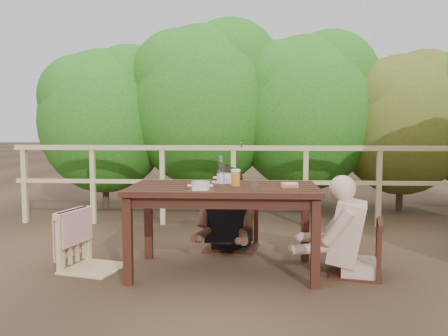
# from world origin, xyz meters

# --- Properties ---
(ground) EXTENTS (60.00, 60.00, 0.00)m
(ground) POSITION_xyz_m (0.00, 0.00, 0.00)
(ground) COLOR #513825
(ground) RESTS_ON ground
(table) EXTENTS (1.59, 0.90, 0.74)m
(table) POSITION_xyz_m (0.00, 0.00, 0.37)
(table) COLOR #32160F
(table) RESTS_ON ground
(chair_left) EXTENTS (0.60, 0.60, 0.98)m
(chair_left) POSITION_xyz_m (-1.14, 0.01, 0.49)
(chair_left) COLOR tan
(chair_left) RESTS_ON ground
(chair_far) EXTENTS (0.58, 0.58, 1.03)m
(chair_far) POSITION_xyz_m (0.03, 0.80, 0.51)
(chair_far) COLOR #32160F
(chair_far) RESTS_ON ground
(chair_right) EXTENTS (0.53, 0.53, 0.89)m
(chair_right) POSITION_xyz_m (1.13, -0.00, 0.44)
(chair_right) COLOR #32160F
(chair_right) RESTS_ON ground
(woman) EXTENTS (0.62, 0.72, 1.31)m
(woman) POSITION_xyz_m (0.03, 0.82, 0.65)
(woman) COLOR black
(woman) RESTS_ON ground
(diner_right) EXTENTS (0.80, 0.70, 1.39)m
(diner_right) POSITION_xyz_m (1.16, -0.00, 0.70)
(diner_right) COLOR #D5AB92
(diner_right) RESTS_ON ground
(railing) EXTENTS (5.60, 0.10, 1.01)m
(railing) POSITION_xyz_m (0.00, 2.00, 0.51)
(railing) COLOR tan
(railing) RESTS_ON ground
(hedge_row) EXTENTS (6.60, 1.60, 3.80)m
(hedge_row) POSITION_xyz_m (0.40, 3.20, 1.90)
(hedge_row) COLOR #27671A
(hedge_row) RESTS_ON ground
(soup_near) EXTENTS (0.25, 0.25, 0.08)m
(soup_near) POSITION_xyz_m (-0.17, -0.26, 0.78)
(soup_near) COLOR white
(soup_near) RESTS_ON table
(soup_far) EXTENTS (0.27, 0.27, 0.09)m
(soup_far) POSITION_xyz_m (-0.00, 0.29, 0.78)
(soup_far) COLOR white
(soup_far) RESTS_ON table
(beer_glass) EXTENTS (0.08, 0.08, 0.16)m
(beer_glass) POSITION_xyz_m (0.10, -0.00, 0.82)
(beer_glass) COLOR orange
(beer_glass) RESTS_ON table
(bottle) EXTENTS (0.06, 0.06, 0.27)m
(bottle) POSITION_xyz_m (-0.03, 0.10, 0.87)
(bottle) COLOR white
(bottle) RESTS_ON table
(tumbler) EXTENTS (0.06, 0.06, 0.07)m
(tumbler) POSITION_xyz_m (0.26, -0.20, 0.77)
(tumbler) COLOR silver
(tumbler) RESTS_ON table
(butter_tub) EXTENTS (0.14, 0.11, 0.06)m
(butter_tub) POSITION_xyz_m (0.55, -0.08, 0.76)
(butter_tub) COLOR white
(butter_tub) RESTS_ON table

